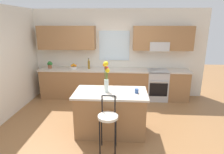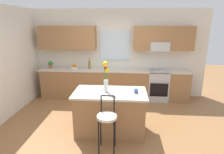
% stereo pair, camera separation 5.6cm
% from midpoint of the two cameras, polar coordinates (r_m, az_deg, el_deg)
% --- Properties ---
extents(ground_plane, '(14.00, 14.00, 0.00)m').
position_cam_midpoint_polar(ground_plane, '(4.55, -0.53, -14.13)').
color(ground_plane, olive).
extents(wall_left, '(0.12, 4.60, 2.70)m').
position_cam_midpoint_polar(wall_left, '(5.22, -29.58, 3.56)').
color(wall_left, silver).
rests_on(wall_left, ground).
extents(back_wall_assembly, '(5.60, 0.50, 2.70)m').
position_cam_midpoint_polar(back_wall_assembly, '(5.97, 1.36, 8.49)').
color(back_wall_assembly, silver).
rests_on(back_wall_assembly, ground).
extents(counter_run, '(4.56, 0.64, 0.92)m').
position_cam_midpoint_polar(counter_run, '(5.92, 0.87, -1.93)').
color(counter_run, '#996B42').
rests_on(counter_run, ground).
extents(sink_faucet, '(0.02, 0.13, 0.23)m').
position_cam_midpoint_polar(sink_faucet, '(5.93, -1.84, 4.04)').
color(sink_faucet, '#B7BABC').
rests_on(sink_faucet, counter_run).
extents(oven_range, '(0.60, 0.64, 0.92)m').
position_cam_midpoint_polar(oven_range, '(5.97, 13.75, -2.31)').
color(oven_range, '#B7BABC').
rests_on(oven_range, ground).
extents(kitchen_island, '(1.49, 0.82, 0.92)m').
position_cam_midpoint_polar(kitchen_island, '(4.08, -0.17, -10.52)').
color(kitchen_island, '#996B42').
rests_on(kitchen_island, ground).
extents(bar_stool_near, '(0.36, 0.36, 1.04)m').
position_cam_midpoint_polar(bar_stool_near, '(3.45, -1.04, -12.54)').
color(bar_stool_near, black).
rests_on(bar_stool_near, ground).
extents(flower_vase, '(0.14, 0.14, 0.64)m').
position_cam_midpoint_polar(flower_vase, '(3.79, -1.46, 0.58)').
color(flower_vase, silver).
rests_on(flower_vase, kitchen_island).
extents(mug_ceramic, '(0.08, 0.08, 0.09)m').
position_cam_midpoint_polar(mug_ceramic, '(3.84, 7.65, -4.23)').
color(mug_ceramic, '#33518C').
rests_on(mug_ceramic, kitchen_island).
extents(fruit_bowl_oranges, '(0.24, 0.24, 0.16)m').
position_cam_midpoint_polar(fruit_bowl_oranges, '(5.99, -10.99, 3.03)').
color(fruit_bowl_oranges, silver).
rests_on(fruit_bowl_oranges, counter_run).
extents(bottle_olive_oil, '(0.06, 0.06, 0.33)m').
position_cam_midpoint_polar(bottle_olive_oil, '(5.87, -6.54, 3.73)').
color(bottle_olive_oil, olive).
rests_on(bottle_olive_oil, counter_run).
extents(potted_plant_small, '(0.17, 0.12, 0.22)m').
position_cam_midpoint_polar(potted_plant_small, '(6.21, -17.70, 3.68)').
color(potted_plant_small, '#9E5B3D').
rests_on(potted_plant_small, counter_run).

